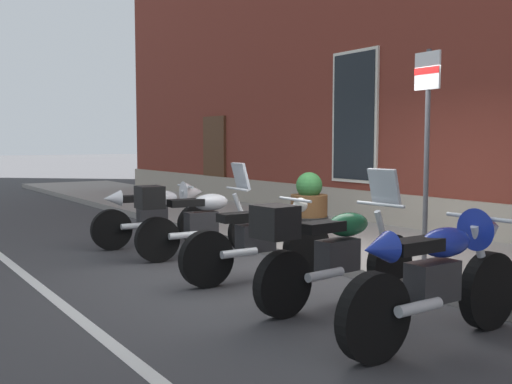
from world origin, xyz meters
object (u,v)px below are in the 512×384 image
motorcycle_white_sport (160,211)px  motorcycle_green_touring (333,250)px  motorcycle_grey_naked (261,240)px  motorcycle_blue_sport (443,272)px  parking_sign (427,128)px  barrel_planter (309,211)px  motorcycle_silver_touring (197,219)px

motorcycle_white_sport → motorcycle_green_touring: (4.08, -0.02, 0.01)m
motorcycle_grey_naked → motorcycle_blue_sport: (2.64, -0.03, 0.10)m
motorcycle_white_sport → motorcycle_green_touring: size_ratio=0.92×
motorcycle_green_touring → parking_sign: parking_sign is taller
motorcycle_white_sport → motorcycle_blue_sport: motorcycle_blue_sport is taller
motorcycle_blue_sport → barrel_planter: (-3.90, 1.78, 0.01)m
motorcycle_white_sport → motorcycle_green_touring: bearing=-0.3°
motorcycle_blue_sport → barrel_planter: bearing=155.5°
motorcycle_white_sport → motorcycle_blue_sport: size_ratio=0.96×
parking_sign → barrel_planter: size_ratio=2.48×
motorcycle_white_sport → barrel_planter: barrel_planter is taller
motorcycle_grey_naked → parking_sign: (0.97, 1.72, 1.31)m
motorcycle_grey_naked → motorcycle_blue_sport: size_ratio=0.99×
motorcycle_white_sport → barrel_planter: 2.31m
motorcycle_grey_naked → parking_sign: 2.37m
motorcycle_silver_touring → motorcycle_green_touring: 2.88m
motorcycle_grey_naked → barrel_planter: 2.15m
motorcycle_silver_touring → parking_sign: size_ratio=0.78×
motorcycle_grey_naked → motorcycle_green_touring: size_ratio=0.94×
motorcycle_grey_naked → motorcycle_blue_sport: motorcycle_blue_sport is taller
motorcycle_white_sport → motorcycle_silver_touring: (1.20, 0.01, 0.00)m
motorcycle_blue_sport → parking_sign: (-1.67, 1.75, 1.21)m
motorcycle_silver_touring → motorcycle_blue_sport: (4.20, -0.03, 0.02)m
motorcycle_green_touring → motorcycle_silver_touring: bearing=179.3°
motorcycle_green_touring → motorcycle_grey_naked: bearing=178.3°
barrel_planter → motorcycle_blue_sport: bearing=-24.5°
motorcycle_green_touring → barrel_planter: size_ratio=2.10×
barrel_planter → parking_sign: bearing=-0.6°
motorcycle_green_touring → motorcycle_blue_sport: bearing=0.2°
motorcycle_white_sport → barrel_planter: (1.50, 1.76, 0.04)m
motorcycle_white_sport → motorcycle_blue_sport: bearing=-0.2°
motorcycle_grey_naked → barrel_planter: size_ratio=1.98×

